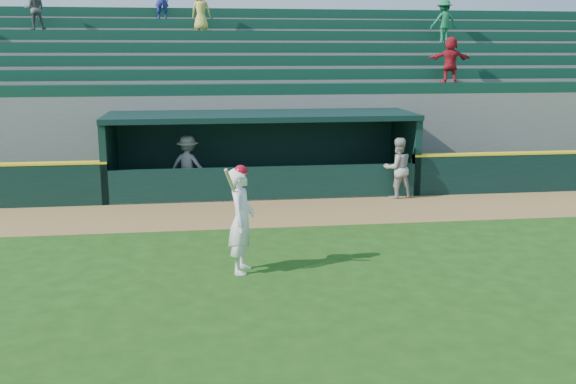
# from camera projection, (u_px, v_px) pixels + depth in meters

# --- Properties ---
(ground) EXTENTS (120.00, 120.00, 0.00)m
(ground) POSITION_uv_depth(u_px,v_px,m) (299.00, 273.00, 12.68)
(ground) COLOR #1C4411
(ground) RESTS_ON ground
(warning_track) EXTENTS (40.00, 3.00, 0.01)m
(warning_track) POSITION_uv_depth(u_px,v_px,m) (272.00, 213.00, 17.43)
(warning_track) COLOR olive
(warning_track) RESTS_ON ground
(dugout_player_front) EXTENTS (0.97, 0.80, 1.82)m
(dugout_player_front) POSITION_uv_depth(u_px,v_px,m) (398.00, 168.00, 19.08)
(dugout_player_front) COLOR #ABAAA5
(dugout_player_front) RESTS_ON ground
(dugout_player_inside) EXTENTS (1.35, 1.10, 1.82)m
(dugout_player_inside) POSITION_uv_depth(u_px,v_px,m) (188.00, 165.00, 19.56)
(dugout_player_inside) COLOR #A8A8A3
(dugout_player_inside) RESTS_ON ground
(dugout) EXTENTS (9.40, 2.80, 2.46)m
(dugout) POSITION_uv_depth(u_px,v_px,m) (261.00, 147.00, 20.15)
(dugout) COLOR slate
(dugout) RESTS_ON ground
(stands) EXTENTS (34.50, 6.25, 6.97)m
(stands) POSITION_uv_depth(u_px,v_px,m) (250.00, 103.00, 24.35)
(stands) COLOR slate
(stands) RESTS_ON ground
(batter_at_plate) EXTENTS (0.68, 0.88, 2.17)m
(batter_at_plate) POSITION_uv_depth(u_px,v_px,m) (241.00, 219.00, 12.56)
(batter_at_plate) COLOR white
(batter_at_plate) RESTS_ON ground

